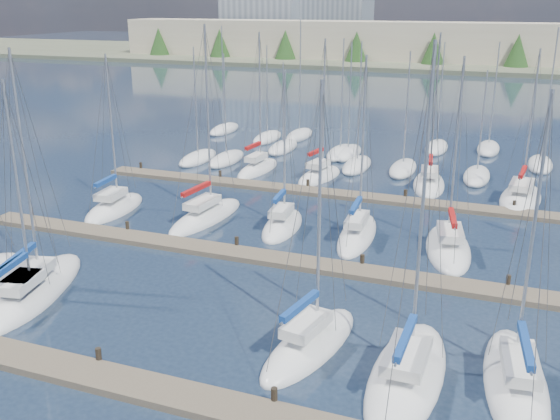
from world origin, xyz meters
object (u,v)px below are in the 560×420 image
(sailboat_q, at_px, (521,198))
(sailboat_b, at_px, (33,290))
(sailboat_c, at_px, (27,300))
(sailboat_l, at_px, (448,248))
(sailboat_f, at_px, (516,382))
(sailboat_e, at_px, (407,374))
(sailboat_h, at_px, (114,208))
(sailboat_d, at_px, (310,344))
(sailboat_o, at_px, (319,176))
(sailboat_k, at_px, (357,234))
(sailboat_i, at_px, (206,216))
(sailboat_j, at_px, (282,225))
(sailboat_n, at_px, (258,169))
(sailboat_p, at_px, (429,184))

(sailboat_q, xyz_separation_m, sailboat_b, (-23.98, -26.62, -0.00))
(sailboat_q, relative_size, sailboat_c, 1.02)
(sailboat_l, distance_m, sailboat_f, 14.46)
(sailboat_f, relative_size, sailboat_e, 0.88)
(sailboat_h, height_order, sailboat_d, sailboat_d)
(sailboat_h, bearing_deg, sailboat_b, -78.09)
(sailboat_o, xyz_separation_m, sailboat_f, (16.74, -26.92, -0.02))
(sailboat_f, bearing_deg, sailboat_q, 83.80)
(sailboat_k, bearing_deg, sailboat_h, 179.30)
(sailboat_o, distance_m, sailboat_i, 13.86)
(sailboat_j, bearing_deg, sailboat_n, 113.42)
(sailboat_h, distance_m, sailboat_d, 23.67)
(sailboat_e, distance_m, sailboat_j, 18.61)
(sailboat_j, height_order, sailboat_d, sailboat_d)
(sailboat_n, bearing_deg, sailboat_c, -88.55)
(sailboat_b, height_order, sailboat_d, sailboat_b)
(sailboat_q, bearing_deg, sailboat_n, -176.60)
(sailboat_q, distance_m, sailboat_j, 19.66)
(sailboat_o, distance_m, sailboat_b, 28.08)
(sailboat_i, relative_size, sailboat_p, 1.07)
(sailboat_n, relative_size, sailboat_e, 0.91)
(sailboat_j, bearing_deg, sailboat_k, -4.21)
(sailboat_l, xyz_separation_m, sailboat_h, (-24.06, -0.79, 0.00))
(sailboat_p, bearing_deg, sailboat_j, -126.93)
(sailboat_c, height_order, sailboat_d, sailboat_d)
(sailboat_o, height_order, sailboat_j, sailboat_o)
(sailboat_i, xyz_separation_m, sailboat_l, (16.82, 0.08, -0.02))
(sailboat_h, bearing_deg, sailboat_q, 19.94)
(sailboat_p, bearing_deg, sailboat_c, -126.52)
(sailboat_i, distance_m, sailboat_f, 25.14)
(sailboat_o, xyz_separation_m, sailboat_c, (-6.90, -28.16, -0.02))
(sailboat_l, relative_size, sailboat_e, 0.88)
(sailboat_l, distance_m, sailboat_b, 24.34)
(sailboat_o, bearing_deg, sailboat_l, -36.71)
(sailboat_e, bearing_deg, sailboat_n, 124.16)
(sailboat_q, xyz_separation_m, sailboat_j, (-15.14, -12.54, 0.02))
(sailboat_o, height_order, sailboat_d, sailboat_d)
(sailboat_c, bearing_deg, sailboat_e, -10.93)
(sailboat_o, distance_m, sailboat_h, 18.07)
(sailboat_i, height_order, sailboat_p, sailboat_i)
(sailboat_p, xyz_separation_m, sailboat_c, (-16.22, -29.07, -0.01))
(sailboat_i, height_order, sailboat_l, sailboat_i)
(sailboat_i, bearing_deg, sailboat_c, -94.73)
(sailboat_f, relative_size, sailboat_d, 1.00)
(sailboat_l, relative_size, sailboat_b, 0.93)
(sailboat_p, height_order, sailboat_j, sailboat_p)
(sailboat_o, bearing_deg, sailboat_d, -63.80)
(sailboat_d, bearing_deg, sailboat_e, 0.10)
(sailboat_k, height_order, sailboat_h, sailboat_k)
(sailboat_q, height_order, sailboat_f, sailboat_f)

